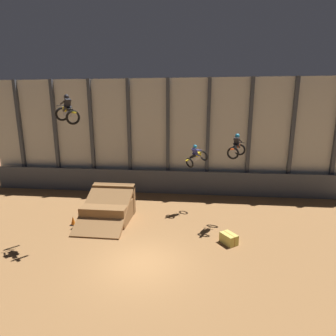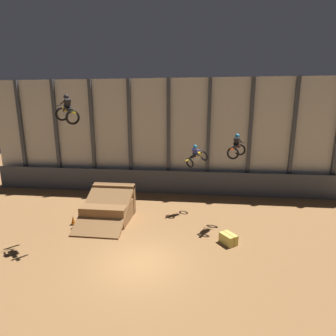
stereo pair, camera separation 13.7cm
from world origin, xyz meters
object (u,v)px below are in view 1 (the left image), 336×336
Objects in this scene: rider_bike_center_air at (196,156)px; dirt_ramp at (109,208)px; traffic_cone_near_ramp at (73,221)px; hay_bale_trackside at (229,239)px; rider_bike_right_air at (237,148)px; rider_bike_left_air at (67,111)px.

dirt_ramp is at bearing -112.58° from rider_bike_center_air.
hay_bale_trackside is at bearing -7.60° from traffic_cone_near_ramp.
dirt_ramp is at bearing -153.62° from rider_bike_right_air.
hay_bale_trackside is (1.88, -4.71, -3.67)m from rider_bike_center_air.
hay_bale_trackside is at bearing -76.74° from rider_bike_right_air.
rider_bike_right_air reaches higher than traffic_cone_near_ramp.
dirt_ramp is 6.92m from rider_bike_left_air.
rider_bike_center_air is 2.91× the size of traffic_cone_near_ramp.
traffic_cone_near_ramp is (-0.99, 1.51, -6.76)m from rider_bike_left_air.
traffic_cone_near_ramp is (-7.62, -3.44, -3.67)m from rider_bike_center_air.
rider_bike_center_air reaches higher than hay_bale_trackside.
rider_bike_right_air is at bearing 78.95° from hay_bale_trackside.
traffic_cone_near_ramp is at bearing 74.29° from rider_bike_left_air.
rider_bike_right_air is 5.40m from hay_bale_trackside.
rider_bike_right_air reaches higher than dirt_ramp.
hay_bale_trackside is (8.52, 0.25, -6.77)m from rider_bike_left_air.
rider_bike_left_air is 9.79m from rider_bike_right_air.
hay_bale_trackside is (7.53, -2.48, -0.48)m from dirt_ramp.
rider_bike_center_air is 3.24m from rider_bike_right_air.
rider_bike_right_air is 3.05× the size of traffic_cone_near_ramp.
rider_bike_right_air is at bearing 2.06° from dirt_ramp.
traffic_cone_near_ramp is at bearing -147.16° from rider_bike_right_air.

